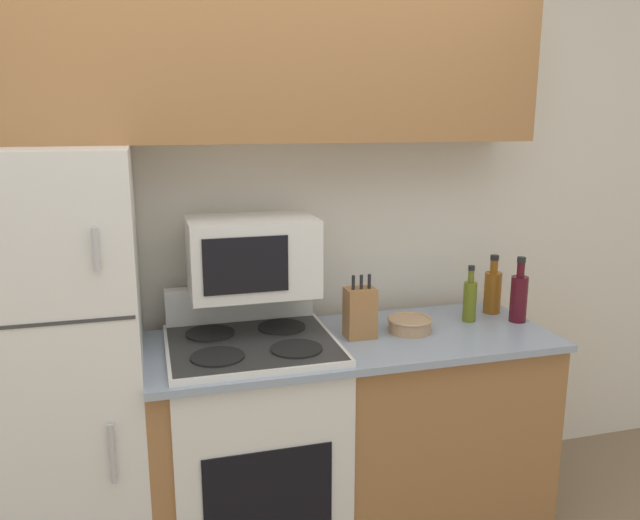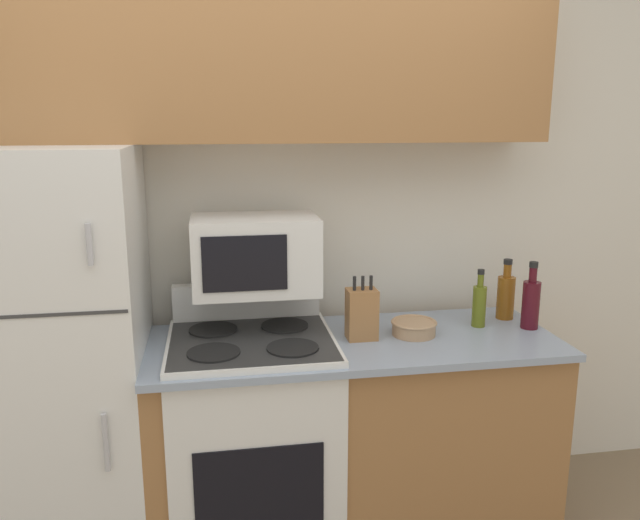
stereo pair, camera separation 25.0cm
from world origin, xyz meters
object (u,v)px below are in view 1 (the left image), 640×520
bottle_whiskey (493,290)px  refrigerator (56,374)px  stove (254,442)px  microwave (252,256)px  bottle_olive_oil (470,300)px  knife_block (360,312)px  bottle_wine_red (519,296)px  bowl (410,324)px

bottle_whiskey → refrigerator: bearing=-176.8°
refrigerator → bottle_whiskey: size_ratio=6.10×
stove → refrigerator: bearing=176.6°
microwave → bottle_olive_oil: 1.01m
knife_block → bottle_wine_red: bottle_wine_red is taller
microwave → bottle_wine_red: (1.19, -0.13, -0.23)m
microwave → bottle_whiskey: bearing=0.9°
bottle_whiskey → bowl: bearing=-163.1°
bottle_wine_red → bowl: bearing=179.9°
microwave → bottle_whiskey: microwave is taller
bottle_olive_oil → refrigerator: bearing=-179.3°
stove → bottle_whiskey: 1.30m
bottle_olive_oil → knife_block: bearing=-173.1°
microwave → knife_block: bearing=-17.4°
stove → bowl: stove is taller
bottle_olive_oil → bottle_wine_red: bottle_wine_red is taller
knife_block → bottle_wine_red: 0.76m
knife_block → bowl: bearing=1.4°
bottle_olive_oil → stove: bearing=-176.3°
refrigerator → bowl: (1.44, -0.04, 0.08)m
stove → bowl: 0.83m
microwave → knife_block: (0.43, -0.13, -0.24)m
refrigerator → knife_block: 1.22m
refrigerator → knife_block: size_ratio=6.24×
bowl → bottle_wine_red: bearing=-0.1°
microwave → bottle_olive_oil: size_ratio=2.00×
bottle_olive_oil → bottle_whiskey: bottle_whiskey is taller
bottle_whiskey → bottle_wine_red: bearing=-73.3°
refrigerator → stove: (0.75, -0.04, -0.38)m
microwave → bottle_wine_red: 1.22m
bottle_olive_oil → bottle_whiskey: size_ratio=0.93×
knife_block → bottle_wine_red: size_ratio=0.91×
bowl → bottle_wine_red: 0.54m
bowl → bottle_whiskey: (0.49, 0.15, 0.08)m
bowl → bottle_olive_oil: (0.32, 0.06, 0.07)m
stove → knife_block: size_ratio=3.97×
refrigerator → bottle_olive_oil: bearing=0.7°
stove → bottle_olive_oil: 1.14m
stove → microwave: size_ratio=2.09×
knife_block → bottle_whiskey: (0.72, 0.15, 0.00)m
stove → bottle_olive_oil: (1.01, 0.07, 0.52)m
refrigerator → knife_block: (1.21, -0.05, 0.16)m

